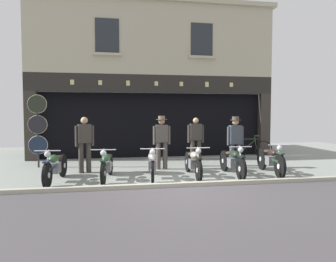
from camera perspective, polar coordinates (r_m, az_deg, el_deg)
name	(u,v)px	position (r m, az deg, el deg)	size (l,w,h in m)	color
ground	(194,200)	(6.71, 4.71, -12.52)	(21.84, 22.00, 0.18)	gray
shop_facade	(150,115)	(14.33, -3.36, 3.02)	(10.14, 4.42, 6.34)	black
motorcycle_far_left	(55,166)	(8.60, -19.94, -6.06)	(0.62, 2.01, 0.91)	black
motorcycle_left	(107,165)	(8.53, -11.13, -6.05)	(0.62, 1.98, 0.90)	black
motorcycle_center_left	(152,164)	(8.53, -2.93, -5.97)	(0.62, 1.99, 0.90)	black
motorcycle_center	(193,162)	(8.81, 4.63, -5.69)	(0.62, 2.03, 0.90)	black
motorcycle_center_right	(232,161)	(9.11, 11.71, -5.41)	(0.62, 2.02, 0.91)	black
motorcycle_right	(270,159)	(9.64, 18.26, -4.93)	(0.62, 2.06, 0.94)	black
salesman_left	(85,142)	(9.63, -15.03, -1.93)	(0.55, 0.30, 1.67)	#38332D
shopkeeper_center	(162,140)	(9.89, -1.17, -1.57)	(0.56, 0.35, 1.70)	#47423D
salesman_right	(196,139)	(10.49, 5.10, -1.55)	(0.56, 0.25, 1.63)	#38332D
assistant_far_right	(235,139)	(10.33, 12.22, -1.52)	(0.56, 0.35, 1.68)	#3D424C
tyre_sign_pole	(38,125)	(11.03, -22.78, 0.95)	(0.61, 0.06, 2.39)	#232328
advert_board_near	(192,115)	(13.03, 4.38, 2.95)	(0.83, 0.03, 0.92)	silver
advert_board_far	(218,116)	(13.36, 9.14, 2.81)	(0.84, 0.03, 1.00)	silver
leaning_bicycle	(251,149)	(12.53, 14.94, -3.25)	(1.81, 0.50, 0.95)	black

